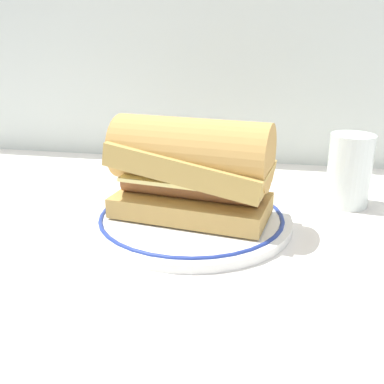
{
  "coord_description": "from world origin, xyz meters",
  "views": [
    {
      "loc": [
        0.11,
        -0.54,
        0.25
      ],
      "look_at": [
        0.01,
        0.0,
        0.04
      ],
      "focal_mm": 41.32,
      "sensor_mm": 36.0,
      "label": 1
    }
  ],
  "objects_px": {
    "plate": "(192,217)",
    "drinking_glass": "(349,175)",
    "sausage_sandwich": "(192,166)",
    "butter_knife": "(162,179)"
  },
  "relations": [
    {
      "from": "plate",
      "to": "drinking_glass",
      "type": "bearing_deg",
      "value": 27.36
    },
    {
      "from": "plate",
      "to": "sausage_sandwich",
      "type": "relative_size",
      "value": 1.23
    },
    {
      "from": "plate",
      "to": "butter_knife",
      "type": "relative_size",
      "value": 1.79
    },
    {
      "from": "plate",
      "to": "sausage_sandwich",
      "type": "xyz_separation_m",
      "value": [
        0.0,
        -0.0,
        0.07
      ]
    },
    {
      "from": "drinking_glass",
      "to": "plate",
      "type": "bearing_deg",
      "value": -152.64
    },
    {
      "from": "butter_knife",
      "to": "sausage_sandwich",
      "type": "bearing_deg",
      "value": -62.78
    },
    {
      "from": "drinking_glass",
      "to": "butter_knife",
      "type": "height_order",
      "value": "drinking_glass"
    },
    {
      "from": "plate",
      "to": "drinking_glass",
      "type": "height_order",
      "value": "drinking_glass"
    },
    {
      "from": "plate",
      "to": "drinking_glass",
      "type": "xyz_separation_m",
      "value": [
        0.22,
        0.11,
        0.04
      ]
    },
    {
      "from": "butter_knife",
      "to": "plate",
      "type": "bearing_deg",
      "value": -62.78
    }
  ]
}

